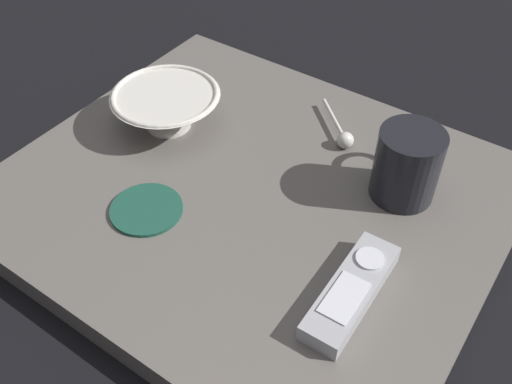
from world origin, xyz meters
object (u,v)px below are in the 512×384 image
drink_coaster (146,209)px  coffee_mug (407,164)px  tv_remote_near (351,291)px  cereal_bowl (167,107)px  teaspoon (343,136)px

drink_coaster → coffee_mug: bearing=-139.2°
coffee_mug → drink_coaster: bearing=40.8°
coffee_mug → drink_coaster: (0.26, 0.23, -0.05)m
tv_remote_near → coffee_mug: bearing=-82.2°
cereal_bowl → tv_remote_near: bearing=161.8°
teaspoon → drink_coaster: (0.15, 0.28, -0.01)m
teaspoon → tv_remote_near: size_ratio=0.55×
tv_remote_near → drink_coaster: 0.29m
cereal_bowl → teaspoon: (-0.24, -0.12, -0.02)m
cereal_bowl → teaspoon: cereal_bowl is taller
drink_coaster → cereal_bowl: bearing=-58.3°
cereal_bowl → coffee_mug: coffee_mug is taller
cereal_bowl → tv_remote_near: cereal_bowl is taller
teaspoon → tv_remote_near: bearing=120.5°
cereal_bowl → drink_coaster: bearing=121.7°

